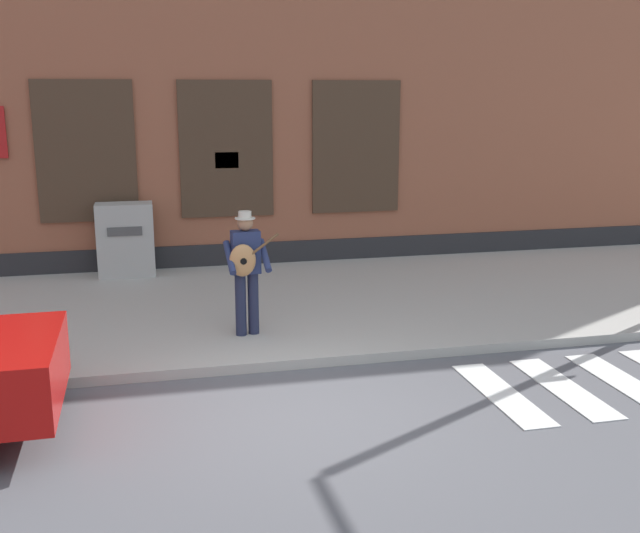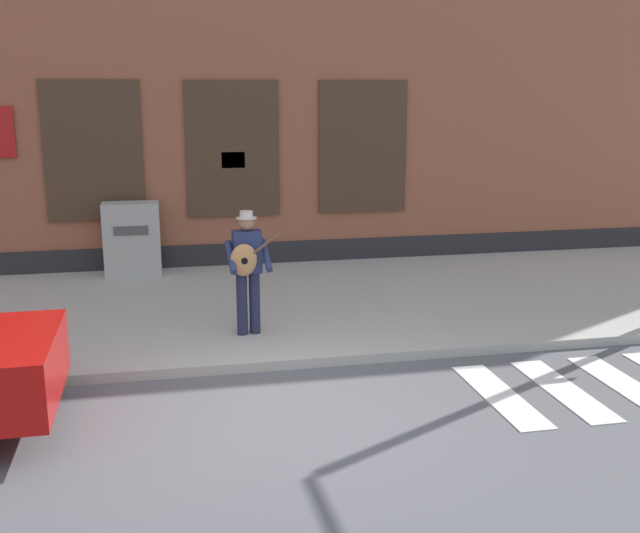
# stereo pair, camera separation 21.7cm
# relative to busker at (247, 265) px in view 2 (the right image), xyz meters

# --- Properties ---
(ground_plane) EXTENTS (160.00, 160.00, 0.00)m
(ground_plane) POSITION_rel_busker_xyz_m (0.24, -2.50, -1.11)
(ground_plane) COLOR #56565B
(sidewalk) EXTENTS (28.00, 5.52, 0.13)m
(sidewalk) POSITION_rel_busker_xyz_m (0.24, 1.62, -1.05)
(sidewalk) COLOR #ADAAA3
(sidewalk) RESTS_ON ground
(building_backdrop) EXTENTS (28.00, 4.06, 9.37)m
(building_backdrop) POSITION_rel_busker_xyz_m (0.24, 6.37, 3.57)
(building_backdrop) COLOR #99563D
(building_backdrop) RESTS_ON ground
(busker) EXTENTS (0.73, 0.55, 1.72)m
(busker) POSITION_rel_busker_xyz_m (0.00, 0.00, 0.00)
(busker) COLOR #1E233D
(busker) RESTS_ON sidewalk
(utility_box) EXTENTS (1.01, 0.55, 1.33)m
(utility_box) POSITION_rel_busker_xyz_m (-1.67, 3.93, -0.31)
(utility_box) COLOR #ADADA8
(utility_box) RESTS_ON sidewalk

